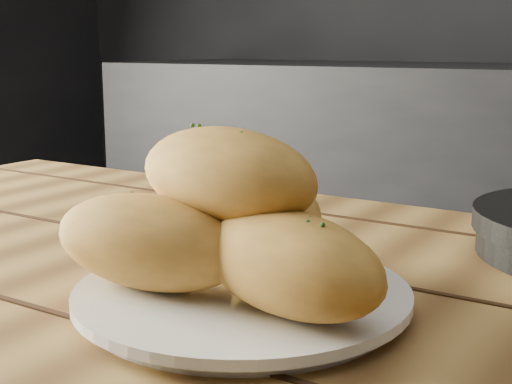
# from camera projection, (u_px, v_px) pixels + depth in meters

# --- Properties ---
(plate) EXTENTS (0.26, 0.26, 0.02)m
(plate) POSITION_uv_depth(u_px,v_px,m) (242.00, 297.00, 0.56)
(plate) COLOR silver
(plate) RESTS_ON table
(bread_rolls) EXTENTS (0.29, 0.24, 0.12)m
(bread_rolls) POSITION_uv_depth(u_px,v_px,m) (233.00, 225.00, 0.54)
(bread_rolls) COLOR gold
(bread_rolls) RESTS_ON plate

